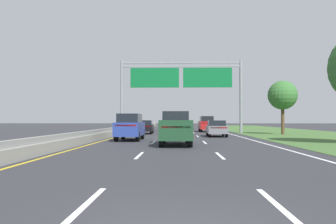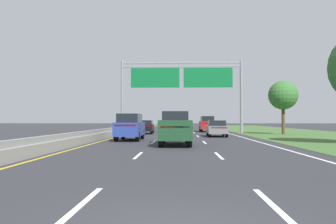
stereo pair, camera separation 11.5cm
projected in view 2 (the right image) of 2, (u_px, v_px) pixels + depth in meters
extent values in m
plane|color=#2B2B30|center=(179.00, 134.00, 40.01)|extent=(220.00, 220.00, 0.00)
cube|color=white|center=(82.00, 204.00, 6.60)|extent=(0.14, 3.00, 0.01)
cube|color=white|center=(138.00, 155.00, 15.59)|extent=(0.14, 3.00, 0.01)
cube|color=white|center=(153.00, 142.00, 24.58)|extent=(0.14, 3.00, 0.01)
cube|color=white|center=(160.00, 136.00, 33.58)|extent=(0.14, 3.00, 0.01)
cube|color=white|center=(164.00, 133.00, 42.57)|extent=(0.14, 3.00, 0.01)
cube|color=white|center=(167.00, 130.00, 51.56)|extent=(0.14, 3.00, 0.01)
cube|color=white|center=(169.00, 129.00, 60.55)|extent=(0.14, 3.00, 0.01)
cube|color=white|center=(170.00, 128.00, 69.55)|extent=(0.14, 3.00, 0.01)
cube|color=white|center=(171.00, 127.00, 78.54)|extent=(0.14, 3.00, 0.01)
cube|color=white|center=(172.00, 126.00, 87.53)|extent=(0.14, 3.00, 0.01)
cube|color=white|center=(273.00, 206.00, 6.47)|extent=(0.14, 3.00, 0.01)
cube|color=white|center=(219.00, 156.00, 15.46)|extent=(0.14, 3.00, 0.01)
cube|color=white|center=(204.00, 142.00, 24.46)|extent=(0.14, 3.00, 0.01)
cube|color=white|center=(198.00, 136.00, 33.45)|extent=(0.14, 3.00, 0.01)
cube|color=white|center=(194.00, 133.00, 42.44)|extent=(0.14, 3.00, 0.01)
cube|color=white|center=(191.00, 130.00, 51.43)|extent=(0.14, 3.00, 0.01)
cube|color=white|center=(190.00, 129.00, 60.43)|extent=(0.14, 3.00, 0.01)
cube|color=white|center=(188.00, 128.00, 69.42)|extent=(0.14, 3.00, 0.01)
cube|color=white|center=(187.00, 127.00, 78.41)|extent=(0.14, 3.00, 0.01)
cube|color=white|center=(186.00, 126.00, 87.40)|extent=(0.14, 3.00, 0.01)
cube|color=white|center=(229.00, 134.00, 39.81)|extent=(0.16, 106.00, 0.01)
cube|color=gold|center=(130.00, 133.00, 40.21)|extent=(0.16, 106.00, 0.01)
cube|color=#3D602D|center=(298.00, 134.00, 39.53)|extent=(14.00, 110.00, 0.02)
cube|color=gray|center=(124.00, 131.00, 40.24)|extent=(0.60, 110.00, 0.55)
cube|color=gray|center=(124.00, 128.00, 40.25)|extent=(0.25, 110.00, 0.30)
cylinder|color=gray|center=(122.00, 97.00, 41.97)|extent=(0.36, 0.36, 8.93)
cylinder|color=gray|center=(241.00, 97.00, 41.47)|extent=(0.36, 0.36, 8.93)
cube|color=gray|center=(181.00, 63.00, 41.82)|extent=(14.70, 0.24, 0.20)
cube|color=gray|center=(181.00, 66.00, 41.81)|extent=(14.70, 0.24, 0.20)
cube|color=#0C602D|center=(155.00, 78.00, 41.71)|extent=(6.00, 0.12, 2.43)
cube|color=#0C602D|center=(208.00, 78.00, 41.49)|extent=(6.00, 0.12, 2.43)
cube|color=#193D23|center=(175.00, 131.00, 22.00)|extent=(2.07, 5.43, 1.00)
cube|color=black|center=(175.00, 117.00, 22.87)|extent=(1.75, 1.92, 0.78)
cube|color=#B21414|center=(175.00, 127.00, 19.35)|extent=(1.68, 0.10, 0.12)
cube|color=#193D23|center=(175.00, 122.00, 20.28)|extent=(2.03, 1.97, 0.20)
cylinder|color=black|center=(163.00, 137.00, 23.84)|extent=(0.31, 0.84, 0.84)
cylinder|color=black|center=(187.00, 137.00, 23.80)|extent=(0.31, 0.84, 0.84)
cylinder|color=black|center=(161.00, 140.00, 20.17)|extent=(0.31, 0.84, 0.84)
cylinder|color=black|center=(189.00, 140.00, 20.13)|extent=(0.31, 0.84, 0.84)
cube|color=slate|center=(217.00, 129.00, 32.93)|extent=(1.93, 4.45, 0.72)
cube|color=black|center=(217.00, 123.00, 32.90)|extent=(1.62, 2.34, 0.52)
cube|color=#B21414|center=(219.00, 128.00, 30.78)|extent=(1.53, 0.12, 0.12)
cylinder|color=black|center=(208.00, 133.00, 34.47)|extent=(0.24, 0.67, 0.66)
cylinder|color=black|center=(223.00, 133.00, 34.37)|extent=(0.24, 0.67, 0.66)
cylinder|color=black|center=(209.00, 134.00, 31.48)|extent=(0.24, 0.67, 0.66)
cylinder|color=black|center=(227.00, 134.00, 31.38)|extent=(0.24, 0.67, 0.66)
cube|color=black|center=(145.00, 128.00, 39.61)|extent=(1.88, 4.43, 0.72)
cube|color=black|center=(145.00, 122.00, 39.57)|extent=(1.60, 2.32, 0.52)
cube|color=#B21414|center=(144.00, 126.00, 37.46)|extent=(1.53, 0.10, 0.12)
cylinder|color=black|center=(140.00, 130.00, 41.11)|extent=(0.23, 0.66, 0.66)
cylinder|color=black|center=(153.00, 130.00, 41.08)|extent=(0.23, 0.66, 0.66)
cylinder|color=black|center=(137.00, 131.00, 38.12)|extent=(0.23, 0.66, 0.66)
cylinder|color=black|center=(151.00, 131.00, 38.09)|extent=(0.23, 0.66, 0.66)
cube|color=navy|center=(130.00, 129.00, 27.04)|extent=(1.92, 4.71, 1.05)
cube|color=black|center=(130.00, 118.00, 26.91)|extent=(1.65, 3.01, 0.68)
cube|color=#B21414|center=(125.00, 125.00, 24.74)|extent=(1.60, 0.09, 0.12)
cylinder|color=black|center=(123.00, 135.00, 28.66)|extent=(0.26, 0.76, 0.76)
cylinder|color=black|center=(143.00, 135.00, 28.59)|extent=(0.26, 0.76, 0.76)
cylinder|color=black|center=(116.00, 136.00, 25.47)|extent=(0.26, 0.76, 0.76)
cylinder|color=black|center=(138.00, 136.00, 25.40)|extent=(0.26, 0.76, 0.76)
cube|color=maroon|center=(207.00, 125.00, 45.97)|extent=(1.93, 4.71, 1.05)
cube|color=black|center=(207.00, 119.00, 45.84)|extent=(1.65, 3.01, 0.68)
cube|color=#B21414|center=(208.00, 123.00, 43.67)|extent=(1.60, 0.09, 0.12)
cylinder|color=black|center=(200.00, 129.00, 47.58)|extent=(0.26, 0.76, 0.76)
cylinder|color=black|center=(212.00, 129.00, 47.53)|extent=(0.26, 0.76, 0.76)
cylinder|color=black|center=(202.00, 129.00, 44.38)|extent=(0.26, 0.76, 0.76)
cylinder|color=black|center=(214.00, 129.00, 44.34)|extent=(0.26, 0.76, 0.76)
cylinder|color=#4C3823|center=(283.00, 121.00, 37.36)|extent=(0.36, 0.36, 3.08)
sphere|color=#33662D|center=(283.00, 95.00, 37.42)|extent=(3.22, 3.22, 3.22)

